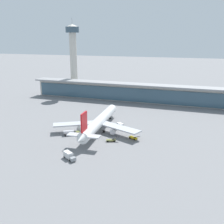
{
  "coord_description": "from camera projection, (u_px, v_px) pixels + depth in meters",
  "views": [
    {
      "loc": [
        48.0,
        -127.39,
        50.62
      ],
      "look_at": [
        0.0,
        12.87,
        7.98
      ],
      "focal_mm": 41.2,
      "sensor_mm": 36.0,
      "label": 1
    }
  ],
  "objects": [
    {
      "name": "airliner_on_stand",
      "position": [
        99.0,
        122.0,
        144.13
      ],
      "size": [
        50.01,
        65.2,
        17.35
      ],
      "color": "white",
      "rests_on": "ground"
    },
    {
      "name": "control_tower",
      "position": [
        73.0,
        54.0,
        233.29
      ],
      "size": [
        12.0,
        12.0,
        67.84
      ],
      "color": "beige",
      "rests_on": "ground"
    },
    {
      "name": "service_truck_under_wing_yellow",
      "position": [
        134.0,
        138.0,
        133.66
      ],
      "size": [
        6.63,
        4.43,
        2.7
      ],
      "color": "yellow",
      "rests_on": "ground"
    },
    {
      "name": "terminal_building",
      "position": [
        137.0,
        92.0,
        211.15
      ],
      "size": [
        183.6,
        12.8,
        15.2
      ],
      "color": "beige",
      "rests_on": "ground"
    },
    {
      "name": "service_truck_near_nose_olive",
      "position": [
        111.0,
        140.0,
        130.6
      ],
      "size": [
        6.79,
        3.89,
        2.7
      ],
      "color": "olive",
      "rests_on": "ground"
    },
    {
      "name": "service_truck_on_taxiway_grey",
      "position": [
        119.0,
        125.0,
        150.18
      ],
      "size": [
        7.01,
        6.54,
        3.1
      ],
      "color": "gray",
      "rests_on": "ground"
    },
    {
      "name": "service_truck_by_tail_grey",
      "position": [
        69.0,
        155.0,
        111.41
      ],
      "size": [
        7.42,
        5.8,
        3.1
      ],
      "color": "gray",
      "rests_on": "ground"
    },
    {
      "name": "ground_plane",
      "position": [
        105.0,
        132.0,
        144.77
      ],
      "size": [
        1200.0,
        1200.0,
        0.0
      ],
      "primitive_type": "plane",
      "color": "slate"
    },
    {
      "name": "service_truck_mid_apron_olive",
      "position": [
        71.0,
        132.0,
        138.7
      ],
      "size": [
        8.54,
        6.32,
        2.95
      ],
      "color": "olive",
      "rests_on": "ground"
    }
  ]
}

